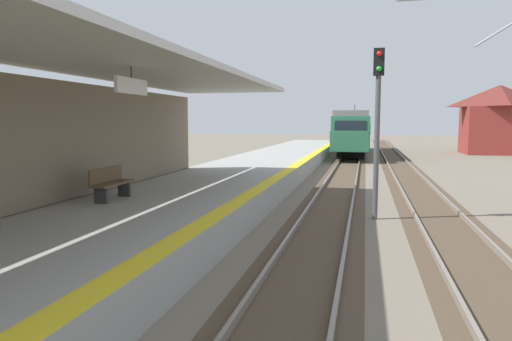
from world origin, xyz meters
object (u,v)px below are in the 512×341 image
approaching_train (353,131)px  distant_trackside_house (499,118)px  platform_bench (110,182)px  rail_signal_post (377,116)px

approaching_train → distant_trackside_house: 13.59m
platform_bench → approaching_train: bearing=80.3°
rail_signal_post → platform_bench: bearing=-154.4°
rail_signal_post → distant_trackside_house: size_ratio=0.79×
approaching_train → distant_trackside_house: distant_trackside_house is taller
rail_signal_post → platform_bench: rail_signal_post is taller
platform_bench → distant_trackside_house: 40.76m
approaching_train → distant_trackside_house: size_ratio=2.97×
rail_signal_post → platform_bench: size_ratio=3.25×
approaching_train → platform_bench: 33.31m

